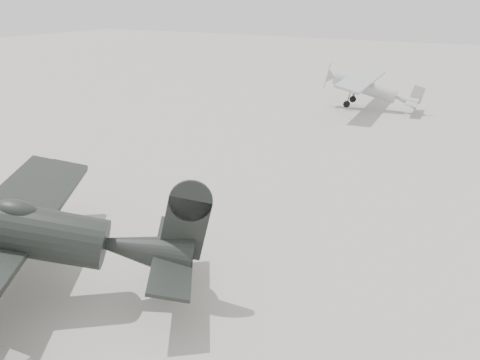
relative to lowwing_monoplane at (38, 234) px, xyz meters
The scene contains 3 objects.
ground 4.43m from the lowwing_monoplane, 59.17° to the left, with size 160.00×160.00×0.00m, color gray.
lowwing_monoplane is the anchor object (origin of this frame).
highwing_monoplane 27.37m from the lowwing_monoplane, 86.99° to the left, with size 6.96×9.81×2.78m.
Camera 1 is at (7.94, -10.28, 7.86)m, focal length 35.00 mm.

